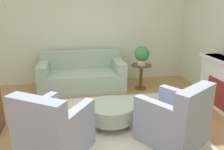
# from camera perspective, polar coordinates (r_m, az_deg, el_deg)

# --- Properties ---
(ground_plane) EXTENTS (16.00, 16.00, 0.00)m
(ground_plane) POSITION_cam_1_polar(r_m,az_deg,el_deg) (4.06, -0.77, -12.57)
(ground_plane) COLOR #AD7F51
(wall_back) EXTENTS (9.02, 0.12, 2.80)m
(wall_back) POSITION_cam_1_polar(r_m,az_deg,el_deg) (6.11, -4.73, 11.35)
(wall_back) COLOR beige
(wall_back) RESTS_ON ground_plane
(rug) EXTENTS (2.94, 2.49, 0.01)m
(rug) POSITION_cam_1_polar(r_m,az_deg,el_deg) (4.06, -0.77, -12.51)
(rug) COLOR beige
(rug) RESTS_ON ground_plane
(couch) EXTENTS (2.10, 0.99, 0.94)m
(couch) POSITION_cam_1_polar(r_m,az_deg,el_deg) (5.64, -7.80, -0.28)
(couch) COLOR #9EB29E
(couch) RESTS_ON ground_plane
(armchair_left) EXTENTS (1.13, 1.16, 0.97)m
(armchair_left) POSITION_cam_1_polar(r_m,az_deg,el_deg) (3.22, -15.05, -14.17)
(armchair_left) COLOR #8E99B2
(armchair_left) RESTS_ON rug
(armchair_right) EXTENTS (1.13, 1.16, 0.97)m
(armchair_right) POSITION_cam_1_polar(r_m,az_deg,el_deg) (3.52, 16.11, -11.44)
(armchair_right) COLOR #8E99B2
(armchair_right) RESTS_ON rug
(ottoman_table) EXTENTS (0.83, 0.83, 0.38)m
(ottoman_table) POSITION_cam_1_polar(r_m,az_deg,el_deg) (3.92, -0.18, -9.46)
(ottoman_table) COLOR #9EB29E
(ottoman_table) RESTS_ON rug
(side_table) EXTENTS (0.52, 0.52, 0.64)m
(side_table) POSITION_cam_1_polar(r_m,az_deg,el_deg) (5.60, 7.62, 0.63)
(side_table) COLOR brown
(side_table) RESTS_ON ground_plane
(potted_plant_on_side_table) EXTENTS (0.38, 0.38, 0.47)m
(potted_plant_on_side_table) POSITION_cam_1_polar(r_m,az_deg,el_deg) (5.49, 7.81, 5.29)
(potted_plant_on_side_table) COLOR beige
(potted_plant_on_side_table) RESTS_ON side_table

